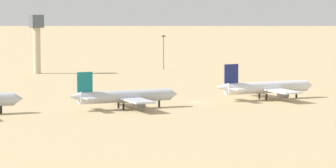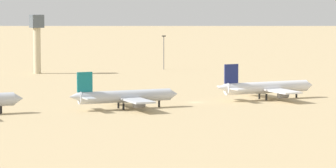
% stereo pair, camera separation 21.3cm
% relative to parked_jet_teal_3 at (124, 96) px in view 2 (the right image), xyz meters
% --- Properties ---
extents(ground, '(4000.00, 4000.00, 0.00)m').
position_rel_parked_jet_teal_3_xyz_m(ground, '(27.65, 5.89, -3.83)').
color(ground, tan).
extents(parked_jet_teal_3, '(35.38, 29.75, 11.69)m').
position_rel_parked_jet_teal_3_xyz_m(parked_jet_teal_3, '(0.00, 0.00, 0.00)').
color(parked_jet_teal_3, silver).
rests_on(parked_jet_teal_3, ground).
extents(parked_jet_navy_4, '(36.65, 30.71, 12.13)m').
position_rel_parked_jet_teal_3_xyz_m(parked_jet_navy_4, '(52.46, 2.92, 0.14)').
color(parked_jet_navy_4, white).
rests_on(parked_jet_navy_4, ground).
extents(control_tower, '(5.20, 5.20, 25.54)m').
position_rel_parked_jet_teal_3_xyz_m(control_tower, '(17.97, 133.60, 11.58)').
color(control_tower, '#C6B793').
rests_on(control_tower, ground).
extents(light_pole_mid, '(1.80, 0.50, 15.55)m').
position_rel_parked_jet_teal_3_xyz_m(light_pole_mid, '(76.82, 128.59, 5.15)').
color(light_pole_mid, '#59595E').
rests_on(light_pole_mid, ground).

